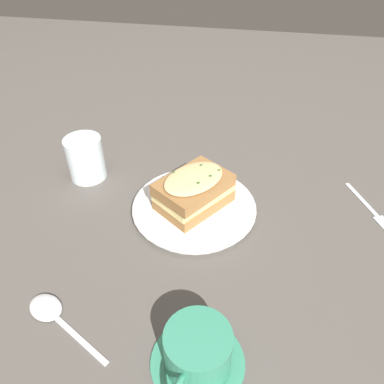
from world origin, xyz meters
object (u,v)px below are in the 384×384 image
Objects in this scene: sandwich at (192,191)px; water_glass at (86,158)px; spoon at (50,311)px; teacup_with_saucer at (197,352)px; dinner_plate at (192,207)px; fork at (378,216)px.

water_glass reaches higher than sandwich.
sandwich is 1.05× the size of spoon.
sandwich is at bearing 163.20° from water_glass.
teacup_with_saucer is at bearing -70.88° from spoon.
sandwich reaches higher than teacup_with_saucer.
water_glass is (0.24, -0.07, 0.04)m from dinner_plate.
water_glass is (0.24, -0.07, -0.01)m from sandwich.
spoon is (0.17, 0.26, -0.01)m from dinner_plate.
teacup_with_saucer reaches higher than spoon.
dinner_plate is at bearing -80.87° from sandwich.
teacup_with_saucer reaches higher than dinner_plate.
water_glass is (0.31, -0.37, 0.02)m from teacup_with_saucer.
dinner_plate is 0.04m from sandwich.
sandwich is 0.30m from teacup_with_saucer.
teacup_with_saucer is (-0.06, 0.29, -0.02)m from sandwich.
water_glass is 0.60m from fork.
dinner_plate is at bearing -17.12° from fork.
fork is (-0.36, -0.05, -0.01)m from dinner_plate.
teacup_with_saucer is at bearing 101.87° from dinner_plate.
sandwich is 0.31m from spoon.
fork is (-0.60, 0.02, -0.04)m from water_glass.
water_glass is 0.59× the size of spoon.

